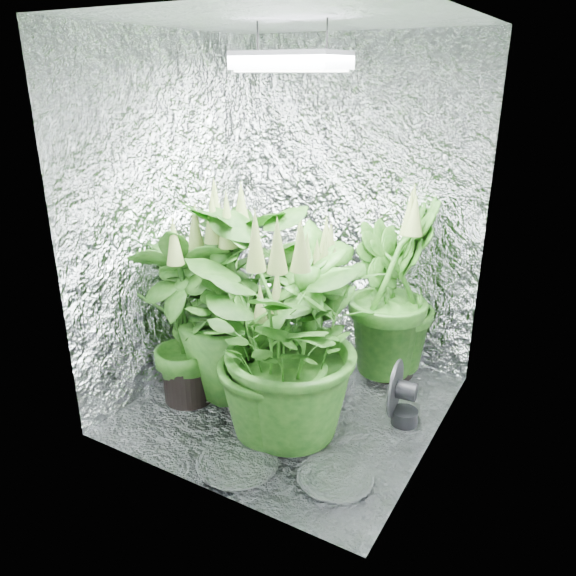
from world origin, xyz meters
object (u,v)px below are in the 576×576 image
(grow_lamp, at_px, (291,61))
(plant_d, at_px, (232,304))
(plant_a, at_px, (228,285))
(plant_h, at_px, (306,336))
(circulation_fan, at_px, (400,398))
(plant_b, at_px, (318,309))
(plant_f, at_px, (184,316))
(plant_e, at_px, (281,339))
(plant_c, at_px, (394,291))
(plant_g, at_px, (261,355))

(grow_lamp, xyz_separation_m, plant_d, (-0.35, -0.06, -1.26))
(plant_a, xyz_separation_m, plant_h, (0.62, -0.16, -0.12))
(circulation_fan, bearing_deg, grow_lamp, -172.55)
(plant_b, bearing_deg, plant_d, -135.90)
(circulation_fan, bearing_deg, plant_d, -174.12)
(plant_f, bearing_deg, plant_e, -5.66)
(plant_c, bearing_deg, plant_a, -151.43)
(grow_lamp, height_order, plant_e, grow_lamp)
(plant_e, bearing_deg, plant_b, 100.06)
(plant_h, bearing_deg, plant_b, 106.14)
(plant_c, height_order, plant_e, plant_e)
(plant_d, bearing_deg, plant_c, 44.51)
(plant_g, bearing_deg, plant_b, 78.45)
(grow_lamp, relative_size, plant_b, 0.48)
(grow_lamp, distance_m, plant_g, 1.46)
(plant_c, height_order, plant_f, plant_c)
(plant_b, xyz_separation_m, plant_f, (-0.56, -0.53, 0.04))
(plant_a, bearing_deg, plant_f, -92.75)
(plant_c, bearing_deg, plant_f, -135.69)
(grow_lamp, distance_m, plant_d, 1.31)
(grow_lamp, bearing_deg, plant_c, 60.92)
(plant_g, bearing_deg, plant_e, -33.79)
(grow_lamp, height_order, plant_b, grow_lamp)
(circulation_fan, bearing_deg, plant_a, 173.34)
(plant_b, relative_size, plant_h, 1.05)
(plant_b, xyz_separation_m, circulation_fan, (0.58, -0.15, -0.33))
(plant_a, relative_size, plant_b, 1.25)
(plant_a, relative_size, plant_d, 1.06)
(plant_g, distance_m, circulation_fan, 0.78)
(plant_e, bearing_deg, plant_c, 76.09)
(plant_a, bearing_deg, plant_g, -36.53)
(plant_g, height_order, circulation_fan, plant_g)
(grow_lamp, xyz_separation_m, plant_g, (-0.08, -0.17, -1.45))
(circulation_fan, bearing_deg, plant_g, -161.19)
(plant_e, xyz_separation_m, circulation_fan, (0.48, 0.45, -0.42))
(plant_b, xyz_separation_m, plant_g, (-0.10, -0.47, -0.11))
(plant_d, xyz_separation_m, plant_f, (-0.19, -0.18, -0.05))
(plant_c, bearing_deg, plant_g, -118.38)
(plant_a, height_order, plant_d, plant_d)
(circulation_fan, bearing_deg, plant_e, -142.76)
(plant_b, height_order, plant_h, plant_b)
(plant_c, bearing_deg, plant_h, -111.86)
(plant_a, bearing_deg, plant_c, 28.57)
(plant_c, relative_size, plant_d, 0.98)
(plant_c, xyz_separation_m, plant_g, (-0.43, -0.80, -0.18))
(grow_lamp, relative_size, plant_g, 0.60)
(plant_a, distance_m, plant_d, 0.27)
(grow_lamp, relative_size, plant_d, 0.41)
(plant_d, relative_size, circulation_fan, 3.37)
(grow_lamp, distance_m, plant_e, 1.29)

